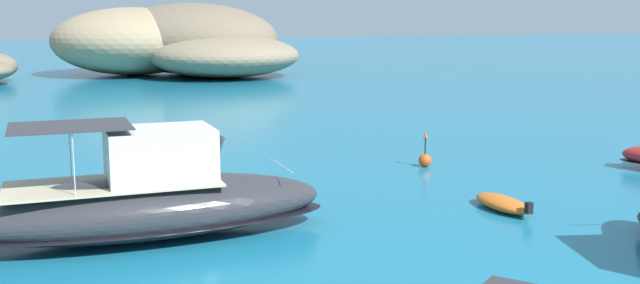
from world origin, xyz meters
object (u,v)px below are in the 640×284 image
at_px(islet_large, 178,44).
at_px(motorboat_charcoal, 145,202).
at_px(channel_buoy, 425,159).
at_px(dinghy_tender, 502,203).

height_order(islet_large, motorboat_charcoal, islet_large).
bearing_deg(channel_buoy, motorboat_charcoal, -156.88).
height_order(dinghy_tender, channel_buoy, channel_buoy).
height_order(islet_large, channel_buoy, islet_large).
bearing_deg(dinghy_tender, channel_buoy, 78.56).
relative_size(motorboat_charcoal, channel_buoy, 7.45).
bearing_deg(dinghy_tender, motorboat_charcoal, 171.93).
relative_size(islet_large, channel_buoy, 20.14).
relative_size(islet_large, dinghy_tender, 10.55).
bearing_deg(motorboat_charcoal, dinghy_tender, -8.07).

